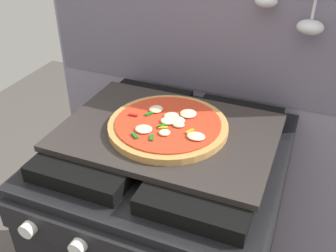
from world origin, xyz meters
TOP-DOWN VIEW (x-y plane):
  - kitchen_backsplash at (0.00, 0.33)m, footprint 1.10×0.09m
  - stove at (-0.00, -0.00)m, footprint 0.60×0.64m
  - baking_tray at (0.00, 0.00)m, footprint 0.54×0.38m
  - pizza_left at (-0.00, 0.00)m, footprint 0.30×0.30m

SIDE VIEW (x-z plane):
  - stove at x=0.00m, z-range 0.00..0.90m
  - kitchen_backsplash at x=0.00m, z-range 0.01..1.56m
  - baking_tray at x=0.00m, z-range 0.90..0.92m
  - pizza_left at x=0.00m, z-range 0.91..0.94m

